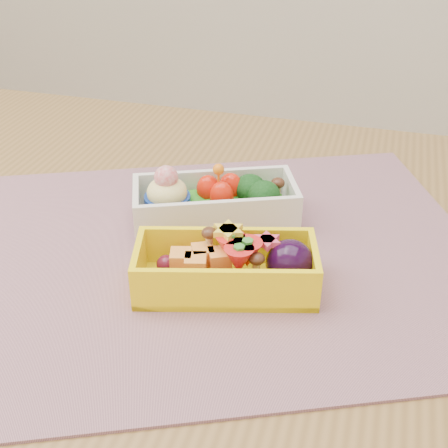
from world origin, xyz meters
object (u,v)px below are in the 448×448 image
(bento_white, at_px, (214,203))
(bento_yellow, at_px, (230,267))
(placemat, at_px, (216,255))
(table, at_px, (259,323))

(bento_white, bearing_deg, bento_yellow, -89.19)
(placemat, bearing_deg, bento_yellow, -60.23)
(table, distance_m, bento_white, 0.15)
(placemat, relative_size, bento_yellow, 3.00)
(bento_white, height_order, bento_yellow, bento_white)
(table, distance_m, bento_yellow, 0.15)
(bento_white, relative_size, bento_yellow, 1.06)
(placemat, distance_m, bento_yellow, 0.07)
(placemat, bearing_deg, bento_white, 108.42)
(table, xyz_separation_m, bento_yellow, (-0.02, -0.07, 0.13))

